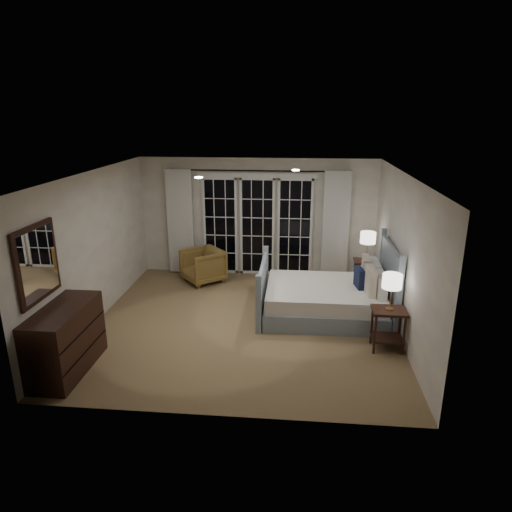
# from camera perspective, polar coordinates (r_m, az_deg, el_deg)

# --- Properties ---
(floor) EXTENTS (5.00, 5.00, 0.00)m
(floor) POSITION_cam_1_polar(r_m,az_deg,el_deg) (7.81, -1.49, -8.27)
(floor) COLOR #8D704C
(floor) RESTS_ON ground
(ceiling) EXTENTS (5.00, 5.00, 0.00)m
(ceiling) POSITION_cam_1_polar(r_m,az_deg,el_deg) (7.08, -1.65, 10.24)
(ceiling) COLOR white
(ceiling) RESTS_ON wall_back
(wall_left) EXTENTS (0.02, 5.00, 2.50)m
(wall_left) POSITION_cam_1_polar(r_m,az_deg,el_deg) (8.03, -19.58, 0.99)
(wall_left) COLOR white
(wall_left) RESTS_ON floor
(wall_right) EXTENTS (0.02, 5.00, 2.50)m
(wall_right) POSITION_cam_1_polar(r_m,az_deg,el_deg) (7.48, 17.81, -0.02)
(wall_right) COLOR white
(wall_right) RESTS_ON floor
(wall_back) EXTENTS (5.00, 0.02, 2.50)m
(wall_back) POSITION_cam_1_polar(r_m,az_deg,el_deg) (9.75, 0.18, 4.85)
(wall_back) COLOR white
(wall_back) RESTS_ON floor
(wall_front) EXTENTS (5.00, 0.02, 2.50)m
(wall_front) POSITION_cam_1_polar(r_m,az_deg,el_deg) (5.04, -4.97, -7.85)
(wall_front) COLOR white
(wall_front) RESTS_ON floor
(french_doors) EXTENTS (2.50, 0.04, 2.20)m
(french_doors) POSITION_cam_1_polar(r_m,az_deg,el_deg) (9.75, 0.16, 3.87)
(french_doors) COLOR black
(french_doors) RESTS_ON wall_back
(curtain_rod) EXTENTS (3.50, 0.03, 0.03)m
(curtain_rod) POSITION_cam_1_polar(r_m,az_deg,el_deg) (9.48, 0.13, 10.61)
(curtain_rod) COLOR black
(curtain_rod) RESTS_ON wall_back
(curtain_left) EXTENTS (0.55, 0.10, 2.25)m
(curtain_left) POSITION_cam_1_polar(r_m,az_deg,el_deg) (9.94, -9.43, 4.26)
(curtain_left) COLOR silver
(curtain_left) RESTS_ON curtain_rod
(curtain_right) EXTENTS (0.55, 0.10, 2.25)m
(curtain_right) POSITION_cam_1_polar(r_m,az_deg,el_deg) (9.65, 9.94, 3.84)
(curtain_right) COLOR silver
(curtain_right) RESTS_ON curtain_rod
(downlight_a) EXTENTS (0.12, 0.12, 0.01)m
(downlight_a) POSITION_cam_1_polar(r_m,az_deg,el_deg) (7.63, 4.98, 10.64)
(downlight_a) COLOR white
(downlight_a) RESTS_ON ceiling
(downlight_b) EXTENTS (0.12, 0.12, 0.01)m
(downlight_b) POSITION_cam_1_polar(r_m,az_deg,el_deg) (6.79, -7.17, 9.71)
(downlight_b) COLOR white
(downlight_b) RESTS_ON ceiling
(bed) EXTENTS (2.21, 1.58, 1.29)m
(bed) POSITION_cam_1_polar(r_m,az_deg,el_deg) (8.03, 8.98, -5.18)
(bed) COLOR #8694A3
(bed) RESTS_ON floor
(nightstand_left) EXTENTS (0.49, 0.40, 0.64)m
(nightstand_left) POSITION_cam_1_polar(r_m,az_deg,el_deg) (7.08, 16.19, -8.06)
(nightstand_left) COLOR #311A10
(nightstand_left) RESTS_ON floor
(nightstand_right) EXTENTS (0.47, 0.37, 0.61)m
(nightstand_right) POSITION_cam_1_polar(r_m,az_deg,el_deg) (9.29, 13.52, -1.78)
(nightstand_right) COLOR #311A10
(nightstand_right) RESTS_ON floor
(lamp_left) EXTENTS (0.28, 0.28, 0.55)m
(lamp_left) POSITION_cam_1_polar(r_m,az_deg,el_deg) (6.83, 16.66, -3.10)
(lamp_left) COLOR #B9834A
(lamp_left) RESTS_ON nightstand_left
(lamp_right) EXTENTS (0.30, 0.30, 0.58)m
(lamp_right) POSITION_cam_1_polar(r_m,az_deg,el_deg) (9.09, 13.82, 2.20)
(lamp_right) COLOR #B9834A
(lamp_right) RESTS_ON nightstand_right
(armchair) EXTENTS (1.06, 1.06, 0.69)m
(armchair) POSITION_cam_1_polar(r_m,az_deg,el_deg) (9.54, -6.65, -1.20)
(armchair) COLOR olive
(armchair) RESTS_ON floor
(dresser) EXTENTS (0.55, 1.31, 0.93)m
(dresser) POSITION_cam_1_polar(r_m,az_deg,el_deg) (6.78, -22.70, -9.63)
(dresser) COLOR #311A10
(dresser) RESTS_ON floor
(mirror) EXTENTS (0.05, 0.85, 1.00)m
(mirror) POSITION_cam_1_polar(r_m,az_deg,el_deg) (6.50, -25.67, -0.81)
(mirror) COLOR #311A10
(mirror) RESTS_ON wall_left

